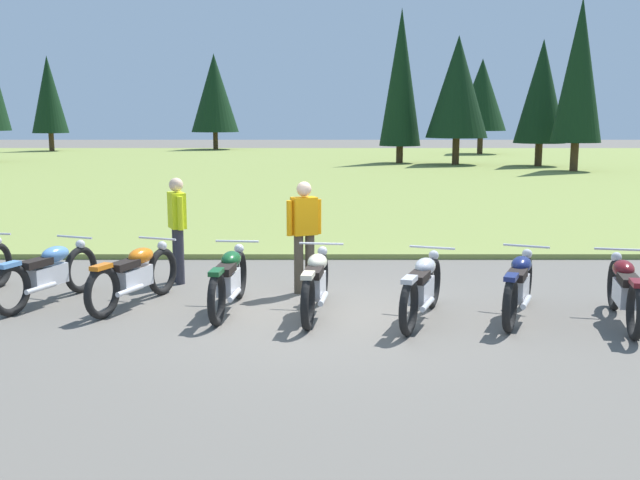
{
  "coord_description": "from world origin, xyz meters",
  "views": [
    {
      "loc": [
        0.02,
        -9.57,
        2.63
      ],
      "look_at": [
        0.0,
        0.6,
        0.9
      ],
      "focal_mm": 41.29,
      "sensor_mm": 36.0,
      "label": 1
    }
  ],
  "objects_px": {
    "motorcycle_maroon": "(626,290)",
    "motorcycle_sky_blue": "(50,273)",
    "rider_checking_bike": "(179,224)",
    "motorcycle_orange": "(136,275)",
    "motorcycle_silver": "(423,287)",
    "motorcycle_british_green": "(230,279)",
    "motorcycle_cream": "(317,282)",
    "rider_in_hivis_vest": "(306,230)",
    "motorcycle_navy": "(520,285)"
  },
  "relations": [
    {
      "from": "motorcycle_maroon",
      "to": "motorcycle_sky_blue",
      "type": "bearing_deg",
      "value": 172.37
    },
    {
      "from": "motorcycle_orange",
      "to": "motorcycle_silver",
      "type": "relative_size",
      "value": 1.0
    },
    {
      "from": "motorcycle_cream",
      "to": "rider_checking_bike",
      "type": "distance_m",
      "value": 2.94
    },
    {
      "from": "motorcycle_orange",
      "to": "motorcycle_silver",
      "type": "height_order",
      "value": "same"
    },
    {
      "from": "motorcycle_cream",
      "to": "motorcycle_maroon",
      "type": "relative_size",
      "value": 1.01
    },
    {
      "from": "motorcycle_sky_blue",
      "to": "motorcycle_silver",
      "type": "relative_size",
      "value": 0.99
    },
    {
      "from": "motorcycle_sky_blue",
      "to": "rider_in_hivis_vest",
      "type": "xyz_separation_m",
      "value": [
        3.6,
        0.63,
        0.51
      ]
    },
    {
      "from": "motorcycle_orange",
      "to": "motorcycle_maroon",
      "type": "relative_size",
      "value": 0.96
    },
    {
      "from": "rider_in_hivis_vest",
      "to": "rider_checking_bike",
      "type": "bearing_deg",
      "value": 161.78
    },
    {
      "from": "motorcycle_cream",
      "to": "motorcycle_orange",
      "type": "bearing_deg",
      "value": 169.54
    },
    {
      "from": "motorcycle_navy",
      "to": "rider_in_hivis_vest",
      "type": "bearing_deg",
      "value": 154.02
    },
    {
      "from": "motorcycle_orange",
      "to": "motorcycle_navy",
      "type": "distance_m",
      "value": 5.22
    },
    {
      "from": "motorcycle_silver",
      "to": "motorcycle_navy",
      "type": "bearing_deg",
      "value": 5.46
    },
    {
      "from": "motorcycle_navy",
      "to": "motorcycle_maroon",
      "type": "relative_size",
      "value": 0.95
    },
    {
      "from": "motorcycle_silver",
      "to": "motorcycle_maroon",
      "type": "height_order",
      "value": "same"
    },
    {
      "from": "motorcycle_sky_blue",
      "to": "motorcycle_orange",
      "type": "distance_m",
      "value": 1.26
    },
    {
      "from": "motorcycle_navy",
      "to": "motorcycle_sky_blue",
      "type": "bearing_deg",
      "value": 173.33
    },
    {
      "from": "motorcycle_british_green",
      "to": "rider_checking_bike",
      "type": "bearing_deg",
      "value": 120.73
    },
    {
      "from": "motorcycle_orange",
      "to": "motorcycle_cream",
      "type": "distance_m",
      "value": 2.57
    },
    {
      "from": "motorcycle_british_green",
      "to": "motorcycle_maroon",
      "type": "xyz_separation_m",
      "value": [
        5.11,
        -0.63,
        0.0
      ]
    },
    {
      "from": "motorcycle_cream",
      "to": "rider_checking_bike",
      "type": "relative_size",
      "value": 1.25
    },
    {
      "from": "motorcycle_sky_blue",
      "to": "motorcycle_orange",
      "type": "xyz_separation_m",
      "value": [
        1.25,
        -0.13,
        0.0
      ]
    },
    {
      "from": "motorcycle_orange",
      "to": "rider_checking_bike",
      "type": "bearing_deg",
      "value": 76.66
    },
    {
      "from": "rider_in_hivis_vest",
      "to": "motorcycle_cream",
      "type": "bearing_deg",
      "value": -81.67
    },
    {
      "from": "motorcycle_cream",
      "to": "motorcycle_maroon",
      "type": "bearing_deg",
      "value": -6.29
    },
    {
      "from": "motorcycle_silver",
      "to": "rider_checking_bike",
      "type": "xyz_separation_m",
      "value": [
        -3.56,
        2.17,
        0.51
      ]
    },
    {
      "from": "motorcycle_orange",
      "to": "motorcycle_navy",
      "type": "relative_size",
      "value": 1.01
    },
    {
      "from": "motorcycle_orange",
      "to": "rider_in_hivis_vest",
      "type": "xyz_separation_m",
      "value": [
        2.35,
        0.76,
        0.51
      ]
    },
    {
      "from": "motorcycle_sky_blue",
      "to": "rider_checking_bike",
      "type": "distance_m",
      "value": 2.11
    },
    {
      "from": "motorcycle_maroon",
      "to": "motorcycle_silver",
      "type": "bearing_deg",
      "value": 176.47
    },
    {
      "from": "motorcycle_cream",
      "to": "motorcycle_navy",
      "type": "relative_size",
      "value": 1.06
    },
    {
      "from": "motorcycle_orange",
      "to": "motorcycle_maroon",
      "type": "bearing_deg",
      "value": -7.93
    },
    {
      "from": "motorcycle_cream",
      "to": "rider_checking_bike",
      "type": "height_order",
      "value": "rider_checking_bike"
    },
    {
      "from": "motorcycle_navy",
      "to": "motorcycle_maroon",
      "type": "height_order",
      "value": "same"
    },
    {
      "from": "motorcycle_sky_blue",
      "to": "motorcycle_cream",
      "type": "xyz_separation_m",
      "value": [
        3.78,
        -0.6,
        0.0
      ]
    },
    {
      "from": "motorcycle_sky_blue",
      "to": "motorcycle_british_green",
      "type": "relative_size",
      "value": 0.95
    },
    {
      "from": "motorcycle_orange",
      "to": "rider_checking_bike",
      "type": "xyz_separation_m",
      "value": [
        0.34,
        1.42,
        0.51
      ]
    },
    {
      "from": "motorcycle_orange",
      "to": "motorcycle_british_green",
      "type": "xyz_separation_m",
      "value": [
        1.35,
        -0.27,
        0.0
      ]
    },
    {
      "from": "motorcycle_silver",
      "to": "rider_checking_bike",
      "type": "bearing_deg",
      "value": 148.68
    },
    {
      "from": "rider_checking_bike",
      "to": "rider_in_hivis_vest",
      "type": "xyz_separation_m",
      "value": [
        2.01,
        -0.66,
        0.0
      ]
    },
    {
      "from": "motorcycle_silver",
      "to": "rider_checking_bike",
      "type": "distance_m",
      "value": 4.2
    },
    {
      "from": "motorcycle_maroon",
      "to": "rider_checking_bike",
      "type": "height_order",
      "value": "rider_checking_bike"
    },
    {
      "from": "motorcycle_cream",
      "to": "motorcycle_navy",
      "type": "distance_m",
      "value": 2.66
    },
    {
      "from": "motorcycle_orange",
      "to": "motorcycle_silver",
      "type": "distance_m",
      "value": 3.97
    },
    {
      "from": "motorcycle_sky_blue",
      "to": "motorcycle_maroon",
      "type": "relative_size",
      "value": 0.96
    },
    {
      "from": "motorcycle_maroon",
      "to": "rider_checking_bike",
      "type": "distance_m",
      "value": 6.56
    },
    {
      "from": "rider_checking_bike",
      "to": "motorcycle_navy",
      "type": "bearing_deg",
      "value": -22.87
    },
    {
      "from": "motorcycle_cream",
      "to": "motorcycle_navy",
      "type": "xyz_separation_m",
      "value": [
        2.66,
        -0.15,
        0.0
      ]
    },
    {
      "from": "motorcycle_british_green",
      "to": "motorcycle_maroon",
      "type": "bearing_deg",
      "value": -7.0
    },
    {
      "from": "motorcycle_sky_blue",
      "to": "motorcycle_navy",
      "type": "relative_size",
      "value": 1.01
    }
  ]
}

